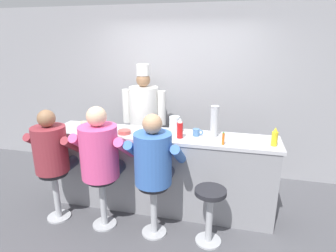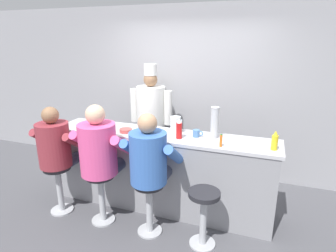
{
  "view_description": "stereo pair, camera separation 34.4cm",
  "coord_description": "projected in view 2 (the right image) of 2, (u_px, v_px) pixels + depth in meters",
  "views": [
    {
      "loc": [
        0.88,
        -2.95,
        2.17
      ],
      "look_at": [
        0.1,
        0.25,
        1.15
      ],
      "focal_mm": 30.0,
      "sensor_mm": 36.0,
      "label": 1
    },
    {
      "loc": [
        1.21,
        -2.85,
        2.17
      ],
      "look_at": [
        0.1,
        0.25,
        1.15
      ],
      "focal_mm": 30.0,
      "sensor_mm": 36.0,
      "label": 2
    }
  ],
  "objects": [
    {
      "name": "water_pitcher_clear",
      "position": [
        176.0,
        125.0,
        3.57
      ],
      "size": [
        0.15,
        0.13,
        0.21
      ],
      "color": "silver",
      "rests_on": "diner_counter"
    },
    {
      "name": "diner_seated_maroon",
      "position": [
        56.0,
        148.0,
        3.49
      ],
      "size": [
        0.6,
        0.59,
        1.41
      ],
      "color": "#B2B5BA",
      "rests_on": "ground_plane"
    },
    {
      "name": "hot_sauce_bottle_orange",
      "position": [
        221.0,
        141.0,
        3.09
      ],
      "size": [
        0.03,
        0.03,
        0.15
      ],
      "color": "orange",
      "rests_on": "diner_counter"
    },
    {
      "name": "cereal_bowl",
      "position": [
        126.0,
        131.0,
        3.59
      ],
      "size": [
        0.16,
        0.16,
        0.05
      ],
      "color": "#B24C47",
      "rests_on": "diner_counter"
    },
    {
      "name": "diner_seated_pink",
      "position": [
        100.0,
        152.0,
        3.28
      ],
      "size": [
        0.65,
        0.65,
        1.49
      ],
      "color": "#B2B5BA",
      "rests_on": "ground_plane"
    },
    {
      "name": "cook_in_whites_near",
      "position": [
        151.0,
        116.0,
        4.51
      ],
      "size": [
        0.71,
        0.46,
        1.82
      ],
      "color": "#232328",
      "rests_on": "ground_plane"
    },
    {
      "name": "breakfast_plate",
      "position": [
        156.0,
        133.0,
        3.53
      ],
      "size": [
        0.23,
        0.23,
        0.05
      ],
      "color": "white",
      "rests_on": "diner_counter"
    },
    {
      "name": "diner_seated_blue",
      "position": [
        150.0,
        161.0,
        3.08
      ],
      "size": [
        0.62,
        0.61,
        1.44
      ],
      "color": "#B2B5BA",
      "rests_on": "ground_plane"
    },
    {
      "name": "empty_stool_round",
      "position": [
        204.0,
        210.0,
        2.98
      ],
      "size": [
        0.34,
        0.34,
        0.66
      ],
      "color": "#B2B5BA",
      "rests_on": "ground_plane"
    },
    {
      "name": "wall_back",
      "position": [
        189.0,
        92.0,
        4.58
      ],
      "size": [
        10.0,
        0.06,
        2.7
      ],
      "color": "#99999E",
      "rests_on": "ground_plane"
    },
    {
      "name": "ketchup_bottle_red",
      "position": [
        179.0,
        129.0,
        3.35
      ],
      "size": [
        0.07,
        0.07,
        0.25
      ],
      "color": "red",
      "rests_on": "diner_counter"
    },
    {
      "name": "mustard_bottle_yellow",
      "position": [
        275.0,
        141.0,
        3.0
      ],
      "size": [
        0.07,
        0.07,
        0.21
      ],
      "color": "yellow",
      "rests_on": "diner_counter"
    },
    {
      "name": "coffee_mug_blue",
      "position": [
        197.0,
        133.0,
        3.42
      ],
      "size": [
        0.13,
        0.08,
        0.09
      ],
      "color": "#4C7AB2",
      "rests_on": "diner_counter"
    },
    {
      "name": "cup_stack_steel",
      "position": [
        215.0,
        122.0,
        3.35
      ],
      "size": [
        0.1,
        0.1,
        0.38
      ],
      "color": "#B7BABF",
      "rests_on": "diner_counter"
    },
    {
      "name": "ground_plane",
      "position": [
        154.0,
        217.0,
        3.6
      ],
      "size": [
        20.0,
        20.0,
        0.0
      ],
      "primitive_type": "plane",
      "color": "#4C4C51"
    },
    {
      "name": "diner_counter",
      "position": [
        162.0,
        171.0,
        3.69
      ],
      "size": [
        2.9,
        0.55,
        1.03
      ],
      "color": "gray",
      "rests_on": "ground_plane"
    },
    {
      "name": "coffee_mug_tan",
      "position": [
        89.0,
        122.0,
        3.89
      ],
      "size": [
        0.13,
        0.09,
        0.08
      ],
      "color": "beige",
      "rests_on": "diner_counter"
    }
  ]
}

